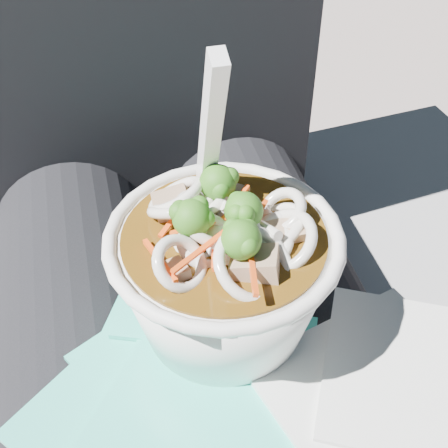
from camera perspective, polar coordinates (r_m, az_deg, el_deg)
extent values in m
cube|color=gray|center=(0.86, -3.87, -16.82)|extent=(1.05, 0.60, 0.43)
cylinder|color=black|center=(0.53, -12.00, -16.16)|extent=(0.15, 0.48, 0.15)
cylinder|color=black|center=(0.55, 7.24, -12.51)|extent=(0.15, 0.48, 0.15)
cube|color=#2EC1A8|center=(0.45, -2.79, -13.02)|extent=(0.18, 0.17, 0.00)
cube|color=#2EC1A8|center=(0.44, -4.23, -13.05)|extent=(0.15, 0.16, 0.00)
cube|color=#2EC1A8|center=(0.43, -5.11, -14.79)|extent=(0.22, 0.22, 0.00)
cube|color=#2EC1A8|center=(0.41, 2.08, -18.15)|extent=(0.16, 0.12, 0.00)
cube|color=#2EC1A8|center=(0.44, -0.32, -12.81)|extent=(0.16, 0.15, 0.00)
cube|color=#2EC1A8|center=(0.49, -0.97, -3.80)|extent=(0.18, 0.19, 0.00)
cube|color=#2EC1A8|center=(0.41, -0.16, -18.10)|extent=(0.21, 0.21, 0.00)
cube|color=silver|center=(0.43, 14.36, -15.18)|extent=(0.17, 0.17, 0.00)
cube|color=silver|center=(0.44, 17.49, -13.00)|extent=(0.17, 0.17, 0.00)
torus|color=white|center=(0.39, 0.00, -1.29)|extent=(0.15, 0.15, 0.01)
cylinder|color=#472C0A|center=(0.39, 0.00, -1.61)|extent=(0.13, 0.13, 0.01)
torus|color=silver|center=(0.40, -4.42, 2.61)|extent=(0.05, 0.06, 0.03)
torus|color=silver|center=(0.40, -4.01, 1.34)|extent=(0.06, 0.05, 0.04)
torus|color=silver|center=(0.39, 3.85, -1.96)|extent=(0.04, 0.04, 0.02)
torus|color=silver|center=(0.39, -2.02, -0.25)|extent=(0.04, 0.06, 0.04)
torus|color=silver|center=(0.37, 2.73, -3.71)|extent=(0.05, 0.06, 0.04)
torus|color=silver|center=(0.38, 2.17, -1.88)|extent=(0.04, 0.04, 0.03)
torus|color=silver|center=(0.41, -1.78, 1.58)|extent=(0.04, 0.05, 0.04)
torus|color=silver|center=(0.39, 5.47, -1.60)|extent=(0.05, 0.06, 0.04)
torus|color=silver|center=(0.40, 5.33, 1.20)|extent=(0.04, 0.04, 0.03)
torus|color=silver|center=(0.38, -1.63, -1.60)|extent=(0.04, 0.04, 0.03)
torus|color=silver|center=(0.39, -2.35, -1.65)|extent=(0.04, 0.04, 0.02)
torus|color=silver|center=(0.36, -4.04, -3.65)|extent=(0.04, 0.04, 0.04)
torus|color=silver|center=(0.39, 5.07, -1.16)|extent=(0.04, 0.04, 0.03)
torus|color=silver|center=(0.40, -1.52, 0.66)|extent=(0.05, 0.05, 0.03)
torus|color=silver|center=(0.40, 4.67, -0.42)|extent=(0.05, 0.05, 0.03)
torus|color=silver|center=(0.40, 1.67, -0.16)|extent=(0.06, 0.06, 0.02)
cylinder|color=silver|center=(0.40, -2.00, 0.99)|extent=(0.03, 0.03, 0.02)
cylinder|color=silver|center=(0.38, 3.36, -1.47)|extent=(0.02, 0.03, 0.03)
cylinder|color=silver|center=(0.40, 1.80, 0.90)|extent=(0.03, 0.01, 0.02)
cylinder|color=silver|center=(0.39, 3.53, -0.23)|extent=(0.02, 0.04, 0.02)
cylinder|color=silver|center=(0.38, 1.55, -1.28)|extent=(0.01, 0.03, 0.01)
cylinder|color=#729548|center=(0.39, 1.78, -0.11)|extent=(0.01, 0.01, 0.01)
sphere|color=#215C15|center=(0.38, 1.82, 1.21)|extent=(0.02, 0.02, 0.02)
sphere|color=#215C15|center=(0.38, 1.26, 2.13)|extent=(0.01, 0.01, 0.01)
sphere|color=#215C15|center=(0.37, 1.22, 0.97)|extent=(0.01, 0.01, 0.01)
sphere|color=#215C15|center=(0.37, 1.94, 0.92)|extent=(0.01, 0.01, 0.01)
sphere|color=#215C15|center=(0.37, 1.39, 0.63)|extent=(0.01, 0.01, 0.01)
cylinder|color=#729548|center=(0.41, -0.56, 2.50)|extent=(0.01, 0.01, 0.01)
sphere|color=#215C15|center=(0.40, -0.57, 3.81)|extent=(0.02, 0.02, 0.02)
sphere|color=#215C15|center=(0.39, -0.39, 3.16)|extent=(0.01, 0.01, 0.01)
sphere|color=#215C15|center=(0.39, -0.31, 3.22)|extent=(0.01, 0.01, 0.01)
sphere|color=#215C15|center=(0.40, 0.53, 4.27)|extent=(0.01, 0.01, 0.01)
sphere|color=#215C15|center=(0.40, 0.55, 4.38)|extent=(0.01, 0.01, 0.01)
cylinder|color=#729548|center=(0.38, -2.89, -0.81)|extent=(0.01, 0.01, 0.01)
sphere|color=#215C15|center=(0.38, -2.96, 0.52)|extent=(0.02, 0.02, 0.02)
sphere|color=#215C15|center=(0.37, -1.74, 0.47)|extent=(0.01, 0.01, 0.01)
sphere|color=#215C15|center=(0.37, -4.19, 1.12)|extent=(0.01, 0.01, 0.01)
sphere|color=#215C15|center=(0.38, -2.27, 1.72)|extent=(0.01, 0.01, 0.01)
sphere|color=#215C15|center=(0.38, -4.04, 1.32)|extent=(0.01, 0.01, 0.01)
cylinder|color=#729548|center=(0.37, 1.56, -2.79)|extent=(0.01, 0.01, 0.01)
sphere|color=#215C15|center=(0.36, 1.59, -1.45)|extent=(0.02, 0.02, 0.02)
sphere|color=#215C15|center=(0.36, 0.83, -0.39)|extent=(0.01, 0.01, 0.01)
sphere|color=#215C15|center=(0.37, 2.32, -0.72)|extent=(0.01, 0.01, 0.01)
sphere|color=#215C15|center=(0.36, 2.19, -0.46)|extent=(0.01, 0.01, 0.01)
sphere|color=#215C15|center=(0.35, 2.19, -2.01)|extent=(0.01, 0.01, 0.01)
cube|color=#FF5015|center=(0.35, 2.62, -4.21)|extent=(0.01, 0.04, 0.01)
cube|color=#FF5015|center=(0.40, -4.21, 1.04)|extent=(0.03, 0.03, 0.01)
cube|color=#FF5015|center=(0.38, -1.55, 0.00)|extent=(0.05, 0.01, 0.01)
cube|color=#FF5015|center=(0.39, 0.54, 1.17)|extent=(0.03, 0.04, 0.01)
cube|color=#FF5015|center=(0.38, -0.86, -1.93)|extent=(0.01, 0.05, 0.01)
cube|color=#FF5015|center=(0.36, -1.99, -2.29)|extent=(0.04, 0.03, 0.00)
cube|color=#FF5015|center=(0.39, 2.97, 0.50)|extent=(0.02, 0.03, 0.00)
cube|color=#FF5015|center=(0.37, -5.89, -3.34)|extent=(0.01, 0.04, 0.01)
cube|color=#926C52|center=(0.39, 5.48, -0.67)|extent=(0.02, 0.02, 0.02)
cube|color=#926C52|center=(0.41, 0.85, 2.62)|extent=(0.02, 0.02, 0.01)
cube|color=#926C52|center=(0.41, -4.78, 1.83)|extent=(0.03, 0.03, 0.02)
cube|color=#926C52|center=(0.37, -4.57, -4.50)|extent=(0.02, 0.02, 0.01)
cube|color=#926C52|center=(0.37, 2.88, -3.76)|extent=(0.04, 0.03, 0.02)
ellipsoid|color=white|center=(0.38, 0.42, -1.65)|extent=(0.03, 0.04, 0.01)
cube|color=white|center=(0.38, -1.22, 8.47)|extent=(0.01, 0.06, 0.13)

